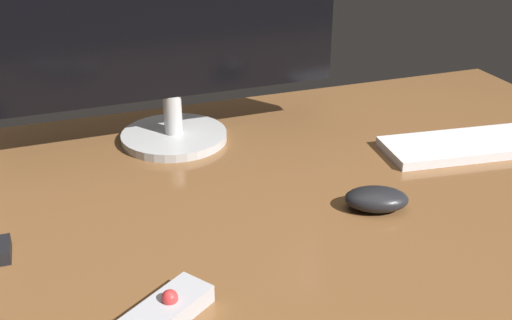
# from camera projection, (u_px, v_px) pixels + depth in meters

# --- Properties ---
(desk) EXTENTS (1.40, 0.84, 0.02)m
(desk) POSITION_uv_depth(u_px,v_px,m) (282.00, 194.00, 1.02)
(desk) COLOR brown
(desk) RESTS_ON ground
(monitor) EXTENTS (0.63, 0.20, 0.42)m
(monitor) POSITION_uv_depth(u_px,v_px,m) (167.00, 19.00, 1.08)
(monitor) COLOR #BCBCBC
(monitor) RESTS_ON desk
(keyboard) EXTENTS (0.41, 0.16, 0.02)m
(keyboard) POSITION_uv_depth(u_px,v_px,m) (489.00, 143.00, 1.15)
(keyboard) COLOR white
(keyboard) RESTS_ON desk
(computer_mouse) EXTENTS (0.11, 0.09, 0.03)m
(computer_mouse) POSITION_uv_depth(u_px,v_px,m) (376.00, 199.00, 0.95)
(computer_mouse) COLOR black
(computer_mouse) RESTS_ON desk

